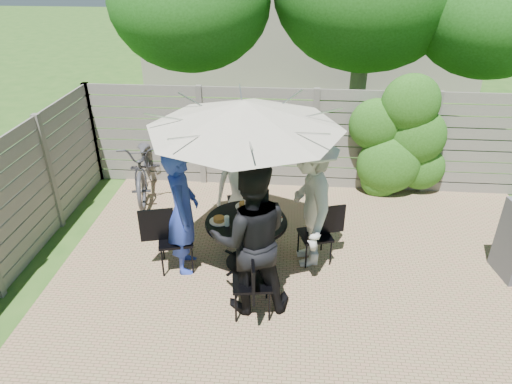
# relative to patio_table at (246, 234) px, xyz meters

# --- Properties ---
(patio_table) EXTENTS (1.25, 1.25, 0.71)m
(patio_table) POSITION_rel_patio_table_xyz_m (0.00, 0.00, 0.00)
(patio_table) COLOR black
(patio_table) RESTS_ON ground
(umbrella) EXTENTS (2.80, 2.80, 2.35)m
(umbrella) POSITION_rel_patio_table_xyz_m (0.00, 0.00, 1.68)
(umbrella) COLOR silver
(umbrella) RESTS_ON ground
(chair_back) EXTENTS (0.53, 0.69, 0.91)m
(chair_back) POSITION_rel_patio_table_xyz_m (-0.16, 0.95, -0.22)
(chair_back) COLOR black
(chair_back) RESTS_ON ground
(person_back) EXTENTS (0.86, 0.63, 1.60)m
(person_back) POSITION_rel_patio_table_xyz_m (-0.14, 0.82, 0.30)
(person_back) COLOR white
(person_back) RESTS_ON ground
(chair_left) EXTENTS (0.72, 0.55, 0.94)m
(chair_left) POSITION_rel_patio_table_xyz_m (-0.95, -0.16, -0.21)
(chair_left) COLOR black
(chair_left) RESTS_ON ground
(person_left) EXTENTS (0.53, 0.71, 1.77)m
(person_left) POSITION_rel_patio_table_xyz_m (-0.82, -0.14, 0.39)
(person_left) COLOR #2A40B6
(person_left) RESTS_ON ground
(chair_front) EXTENTS (0.51, 0.71, 0.94)m
(chair_front) POSITION_rel_patio_table_xyz_m (0.16, -0.95, -0.21)
(chair_front) COLOR black
(chair_front) RESTS_ON ground
(person_front) EXTENTS (1.06, 0.89, 1.94)m
(person_front) POSITION_rel_patio_table_xyz_m (0.14, -0.82, 0.48)
(person_front) COLOR black
(person_front) RESTS_ON ground
(chair_right) EXTENTS (0.65, 0.51, 0.85)m
(chair_right) POSITION_rel_patio_table_xyz_m (0.95, 0.16, -0.24)
(chair_right) COLOR black
(chair_right) RESTS_ON ground
(person_right) EXTENTS (0.92, 1.35, 1.93)m
(person_right) POSITION_rel_patio_table_xyz_m (0.82, 0.14, 0.47)
(person_right) COLOR silver
(person_right) RESTS_ON ground
(plate_back) EXTENTS (0.26, 0.26, 0.06)m
(plate_back) POSITION_rel_patio_table_xyz_m (-0.06, 0.35, 0.24)
(plate_back) COLOR white
(plate_back) RESTS_ON patio_table
(plate_left) EXTENTS (0.26, 0.26, 0.06)m
(plate_left) POSITION_rel_patio_table_xyz_m (-0.35, -0.06, 0.24)
(plate_left) COLOR white
(plate_left) RESTS_ON patio_table
(plate_front) EXTENTS (0.26, 0.26, 0.06)m
(plate_front) POSITION_rel_patio_table_xyz_m (0.06, -0.35, 0.24)
(plate_front) COLOR white
(plate_front) RESTS_ON patio_table
(plate_right) EXTENTS (0.26, 0.26, 0.06)m
(plate_right) POSITION_rel_patio_table_xyz_m (0.35, 0.06, 0.24)
(plate_right) COLOR white
(plate_right) RESTS_ON patio_table
(glass_left) EXTENTS (0.07, 0.07, 0.14)m
(glass_left) POSITION_rel_patio_table_xyz_m (-0.24, -0.15, 0.28)
(glass_left) COLOR silver
(glass_left) RESTS_ON patio_table
(glass_front) EXTENTS (0.07, 0.07, 0.14)m
(glass_front) POSITION_rel_patio_table_xyz_m (0.15, -0.24, 0.28)
(glass_front) COLOR silver
(glass_front) RESTS_ON patio_table
(glass_right) EXTENTS (0.07, 0.07, 0.14)m
(glass_right) POSITION_rel_patio_table_xyz_m (0.24, 0.15, 0.28)
(glass_right) COLOR silver
(glass_right) RESTS_ON patio_table
(syrup_jug) EXTENTS (0.09, 0.09, 0.16)m
(syrup_jug) POSITION_rel_patio_table_xyz_m (-0.07, 0.04, 0.29)
(syrup_jug) COLOR #59280C
(syrup_jug) RESTS_ON patio_table
(coffee_cup) EXTENTS (0.08, 0.08, 0.12)m
(coffee_cup) POSITION_rel_patio_table_xyz_m (0.06, 0.23, 0.27)
(coffee_cup) COLOR #C6B293
(coffee_cup) RESTS_ON patio_table
(bicycle) EXTENTS (1.10, 2.10, 1.05)m
(bicycle) POSITION_rel_patio_table_xyz_m (-2.01, 2.00, 0.03)
(bicycle) COLOR #333338
(bicycle) RESTS_ON ground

